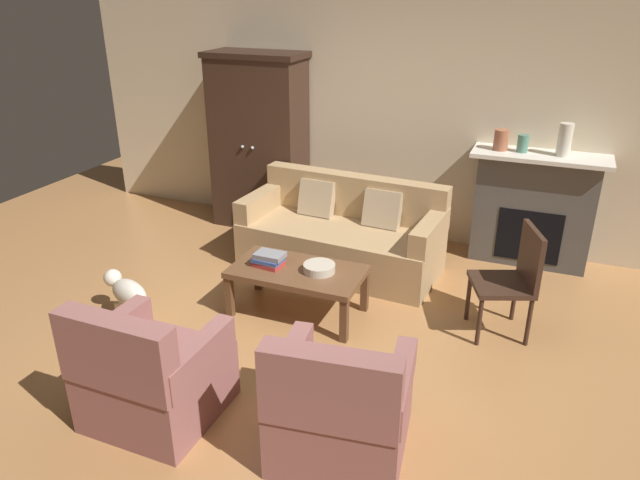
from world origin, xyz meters
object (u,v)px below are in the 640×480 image
object	(u,v)px
coffee_table	(297,275)
mantel_vase_jade	(523,143)
fireplace	(533,208)
armchair_near_left	(151,376)
fruit_bowl	(319,268)
side_chair_wooden	(514,275)
armchair_near_right	(340,409)
book_stack	(269,259)
dog	(127,292)
mantel_vase_terracotta	(501,140)
couch	(342,236)
mantel_vase_cream	(565,140)
armoire	(259,142)

from	to	relation	value
coffee_table	mantel_vase_jade	distance (m)	2.51
fireplace	coffee_table	distance (m)	2.51
armchair_near_left	fruit_bowl	bearing A→B (deg)	71.75
fruit_bowl	side_chair_wooden	size ratio (longest dim) A/B	0.29
fireplace	mantel_vase_jade	distance (m)	0.66
armchair_near_right	coffee_table	bearing A→B (deg)	122.62
fireplace	armchair_near_right	distance (m)	3.31
mantel_vase_jade	side_chair_wooden	world-z (taller)	mantel_vase_jade
book_stack	armchair_near_left	bearing A→B (deg)	-93.16
book_stack	side_chair_wooden	size ratio (longest dim) A/B	0.29
armchair_near_right	mantel_vase_jade	bearing A→B (deg)	78.31
side_chair_wooden	dog	size ratio (longest dim) A/B	1.64
armchair_near_right	fruit_bowl	bearing A→B (deg)	116.44
coffee_table	armchair_near_left	bearing A→B (deg)	-102.02
mantel_vase_terracotta	armchair_near_left	distance (m)	3.84
fireplace	side_chair_wooden	distance (m)	1.45
armchair_near_right	fireplace	bearing A→B (deg)	75.31
couch	fruit_bowl	bearing A→B (deg)	-81.16
mantel_vase_jade	armchair_near_left	distance (m)	3.92
book_stack	mantel_vase_cream	distance (m)	2.93
coffee_table	armchair_near_left	distance (m)	1.58
coffee_table	fruit_bowl	xyz separation A→B (m)	(0.19, 0.02, 0.09)
coffee_table	side_chair_wooden	xyz separation A→B (m)	(1.68, 0.36, 0.15)
fruit_bowl	mantel_vase_jade	size ratio (longest dim) A/B	1.59
fruit_bowl	armchair_near_right	distance (m)	1.58
armchair_near_right	armchair_near_left	bearing A→B (deg)	-172.91
fruit_bowl	book_stack	world-z (taller)	book_stack
coffee_table	armchair_near_right	world-z (taller)	armchair_near_right
fruit_bowl	fireplace	bearing A→B (deg)	49.18
fireplace	armchair_near_left	size ratio (longest dim) A/B	1.43
armchair_near_left	armoire	bearing A→B (deg)	105.27
couch	armchair_near_left	size ratio (longest dim) A/B	2.24
book_stack	armchair_near_left	world-z (taller)	armchair_near_left
book_stack	armchair_near_right	bearing A→B (deg)	-50.12
armoire	mantel_vase_terracotta	xyz separation A→B (m)	(2.57, 0.06, 0.25)
mantel_vase_terracotta	armchair_near_right	distance (m)	3.34
mantel_vase_cream	armoire	bearing A→B (deg)	-178.90
book_stack	dog	xyz separation A→B (m)	(-1.03, -0.57, -0.23)
book_stack	armoire	bearing A→B (deg)	119.02
fireplace	couch	xyz separation A→B (m)	(-1.69, -0.79, -0.25)
armchair_near_right	side_chair_wooden	bearing A→B (deg)	65.68
book_stack	mantel_vase_cream	size ratio (longest dim) A/B	0.86
dog	fruit_bowl	bearing A→B (deg)	23.11
fireplace	armoire	distance (m)	2.98
armchair_near_left	dog	bearing A→B (deg)	135.26
couch	armchair_near_right	bearing A→B (deg)	-70.38
mantel_vase_jade	fruit_bowl	bearing A→B (deg)	-127.62
fruit_bowl	side_chair_wooden	xyz separation A→B (m)	(1.50, 0.34, 0.06)
armoire	coffee_table	bearing A→B (deg)	-54.74
mantel_vase_terracotta	mantel_vase_jade	distance (m)	0.20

